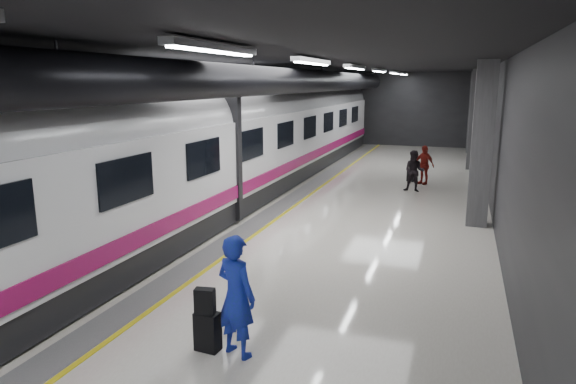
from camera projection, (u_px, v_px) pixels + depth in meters
The scene contains 9 objects.
ground at pixel (300, 229), 13.97m from camera, with size 40.00×40.00×0.00m, color silver.
platform_hall at pixel (301, 96), 14.20m from camera, with size 10.02×40.02×4.51m.
train at pixel (191, 149), 14.55m from camera, with size 3.05×38.00×4.05m.
traveler_main at pixel (236, 296), 7.36m from camera, with size 0.67×0.44×1.82m, color #1A1AC5.
suitcase_main at pixel (208, 331), 7.60m from camera, with size 0.36×0.23×0.59m, color black.
shoulder_bag at pixel (205, 301), 7.48m from camera, with size 0.29×0.15×0.39m, color black.
traveler_far_a at pixel (414, 171), 18.59m from camera, with size 0.73×0.57×1.51m, color black.
traveler_far_b at pixel (424, 165), 20.00m from camera, with size 0.89×0.37×1.52m, color maroon.
suitcase_far at pixel (411, 176), 20.64m from camera, with size 0.30×0.20×0.45m, color black.
Camera 1 is at (4.02, -12.83, 3.91)m, focal length 32.00 mm.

